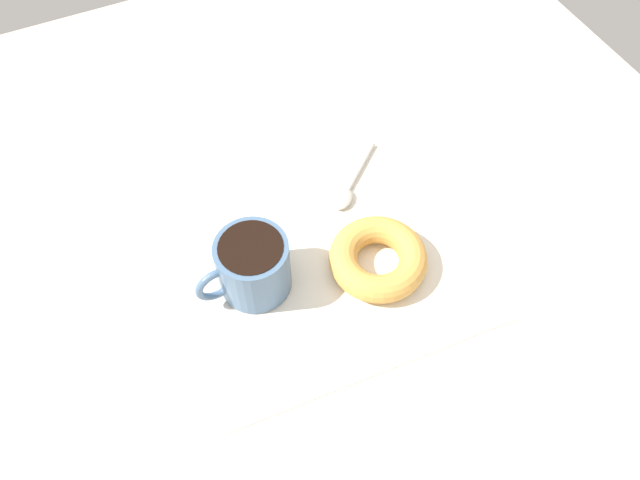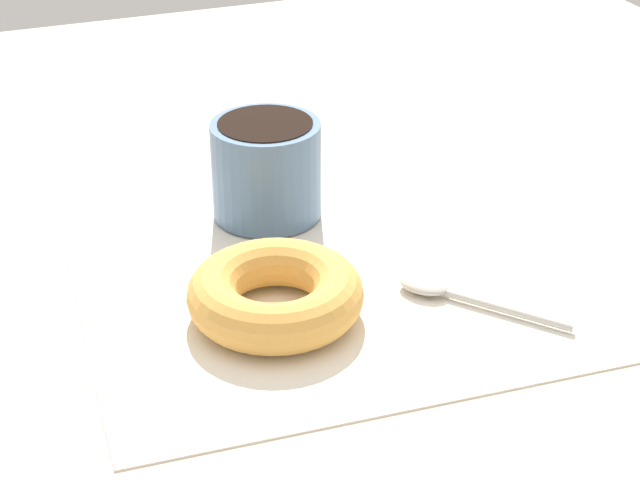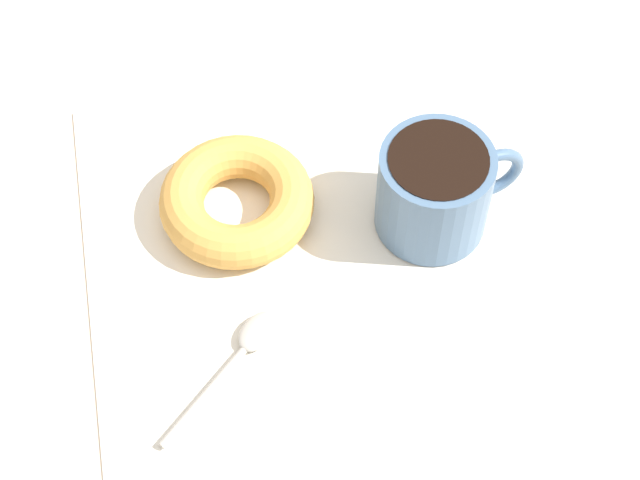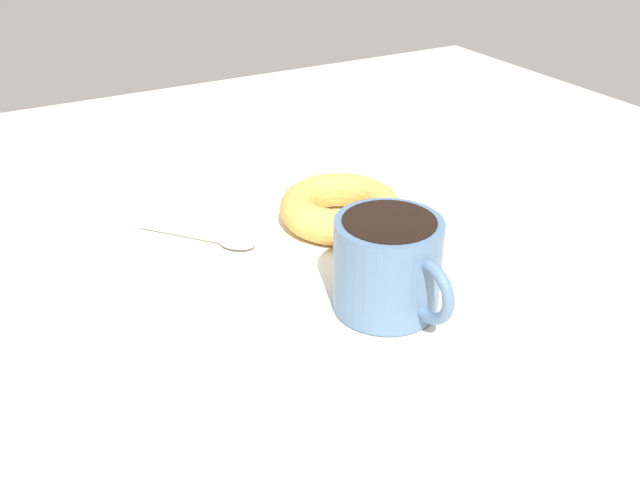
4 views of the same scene
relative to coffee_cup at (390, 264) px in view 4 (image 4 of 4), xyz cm
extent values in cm
cube|color=beige|center=(-6.38, -0.09, -5.26)|extent=(120.00, 120.00, 2.00)
cube|color=white|center=(-9.01, -1.13, -4.11)|extent=(36.28, 36.28, 0.30)
cylinder|color=slate|center=(-0.19, -0.02, -0.19)|extent=(8.40, 8.40, 7.54)
cylinder|color=black|center=(-0.19, -0.02, 3.38)|extent=(7.20, 7.20, 0.60)
torus|color=slate|center=(4.42, 0.42, -0.19)|extent=(5.18, 1.38, 5.12)
torus|color=gold|center=(-14.18, 3.98, -2.28)|extent=(11.68, 11.68, 3.37)
ellipsoid|color=#B7B2A8|center=(-14.80, -6.57, -3.51)|extent=(4.30, 4.16, 0.90)
cylinder|color=#B7B2A8|center=(-19.22, -10.29, -3.68)|extent=(7.72, 6.63, 0.56)
camera|label=1|loc=(8.77, 36.54, 59.90)|focal=35.00mm
camera|label=2|loc=(-70.66, 22.32, 35.16)|focal=60.00mm
camera|label=3|loc=(-19.12, -42.13, 63.31)|focal=60.00mm
camera|label=4|loc=(38.63, -27.66, 28.06)|focal=40.00mm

